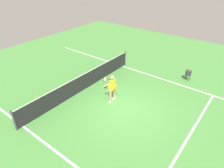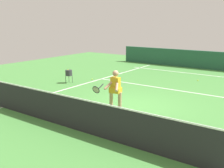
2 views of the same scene
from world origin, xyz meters
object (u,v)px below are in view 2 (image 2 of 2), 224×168
tennis_player (115,90)px  tennis_ball_near (92,79)px  tennis_ball_mid (198,80)px  ball_hopper (69,73)px

tennis_player → tennis_ball_near: size_ratio=23.48×
tennis_ball_near → tennis_ball_mid: 5.91m
tennis_player → tennis_ball_near: (4.15, -3.81, -0.81)m
tennis_player → tennis_ball_near: bearing=-42.5°
tennis_player → ball_hopper: tennis_player is taller
tennis_ball_near → tennis_ball_mid: same height
tennis_player → ball_hopper: size_ratio=2.09×
tennis_player → tennis_ball_mid: (-0.84, -6.97, -0.81)m
tennis_ball_mid → ball_hopper: 7.12m
ball_hopper → tennis_player: bearing=151.9°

